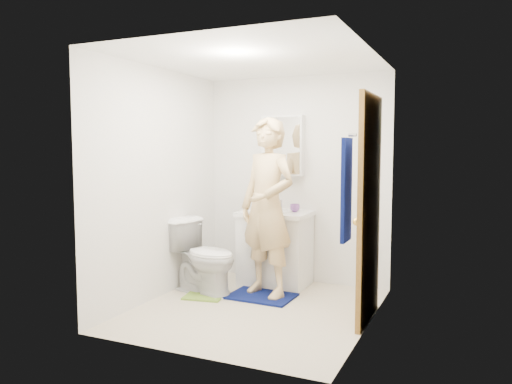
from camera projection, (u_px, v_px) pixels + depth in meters
floor at (255, 310)px, 4.87m from camera, size 2.20×2.40×0.02m
ceiling at (255, 58)px, 4.66m from camera, size 2.20×2.40×0.02m
wall_back at (297, 180)px, 5.87m from camera, size 2.20×0.02×2.40m
wall_front at (187, 199)px, 3.67m from camera, size 2.20×0.02×2.40m
wall_left at (158, 184)px, 5.22m from camera, size 0.02×2.40×2.40m
wall_right at (371, 191)px, 4.31m from camera, size 0.02×2.40×2.40m
vanity_cabinet at (275, 250)px, 5.73m from camera, size 0.75×0.55×0.80m
countertop at (276, 214)px, 5.69m from camera, size 0.79×0.59×0.05m
sink_basin at (276, 212)px, 5.69m from camera, size 0.40×0.40×0.03m
faucet at (281, 205)px, 5.85m from camera, size 0.03×0.03×0.12m
medicine_cabinet at (283, 146)px, 5.83m from camera, size 0.50×0.12×0.70m
mirror_panel at (281, 146)px, 5.77m from camera, size 0.46×0.01×0.66m
door at (369, 209)px, 4.48m from camera, size 0.05×0.80×2.05m
door_knob at (357, 222)px, 4.22m from camera, size 0.07×0.07×0.07m
towel at (346, 190)px, 3.82m from camera, size 0.03×0.24×0.80m
towel_hook at (352, 135)px, 3.77m from camera, size 0.06×0.02×0.02m
toilet at (204, 256)px, 5.40m from camera, size 0.87×0.63×0.80m
bath_mat at (261, 296)px, 5.26m from camera, size 0.69×0.50×0.02m
green_rug at (205, 296)px, 5.28m from camera, size 0.46×0.41×0.02m
soap_dispenser at (259, 202)px, 5.75m from camera, size 0.12×0.12×0.21m
toothbrush_cup at (295, 208)px, 5.66m from camera, size 0.14×0.14×0.09m
man at (267, 207)px, 5.21m from camera, size 0.79×0.65×1.87m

